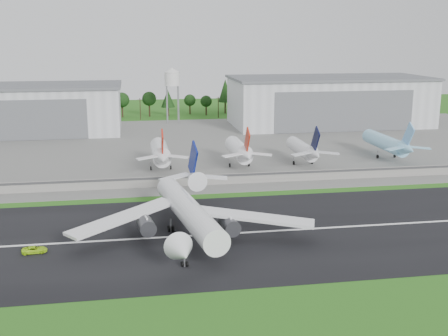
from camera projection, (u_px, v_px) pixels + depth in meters
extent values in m
plane|color=#205814|center=(260.00, 248.00, 125.13)|extent=(600.00, 600.00, 0.00)
cube|color=black|center=(250.00, 232.00, 134.71)|extent=(320.00, 60.00, 0.10)
cube|color=white|center=(250.00, 232.00, 134.70)|extent=(220.00, 1.00, 0.02)
cube|color=slate|center=(197.00, 146.00, 240.25)|extent=(320.00, 150.00, 0.10)
cube|color=gray|center=(221.00, 179.00, 177.49)|extent=(240.00, 0.50, 3.50)
cube|color=#38383A|center=(221.00, 176.00, 176.91)|extent=(240.00, 0.12, 0.70)
cube|color=silver|center=(19.00, 111.00, 268.05)|extent=(95.00, 42.00, 22.00)
cube|color=#595B60|center=(17.00, 86.00, 265.36)|extent=(97.00, 44.00, 1.20)
cube|color=#595B60|center=(10.00, 121.00, 248.17)|extent=(66.50, 0.30, 18.04)
cube|color=silver|center=(329.00, 102.00, 292.69)|extent=(100.00, 45.00, 24.00)
cube|color=#595B60|center=(330.00, 78.00, 289.77)|extent=(102.00, 47.00, 1.20)
cube|color=#595B60|center=(345.00, 112.00, 271.40)|extent=(70.00, 0.30, 19.68)
cylinder|color=#99999E|center=(167.00, 105.00, 296.15)|extent=(0.50, 0.50, 20.00)
cylinder|color=#99999E|center=(178.00, 104.00, 302.87)|extent=(0.50, 0.50, 20.00)
cylinder|color=silver|center=(172.00, 79.00, 296.38)|extent=(8.00, 8.00, 7.00)
cone|color=silver|center=(172.00, 70.00, 295.29)|extent=(8.40, 8.40, 2.40)
cylinder|color=white|center=(189.00, 211.00, 130.90)|extent=(12.50, 44.37, 5.80)
cone|color=white|center=(182.00, 251.00, 106.59)|extent=(6.65, 6.82, 5.80)
cone|color=white|center=(193.00, 178.00, 156.40)|extent=(6.83, 9.74, 5.51)
cube|color=navy|center=(193.00, 160.00, 154.69)|extent=(1.96, 9.50, 11.13)
cube|color=white|center=(253.00, 217.00, 129.31)|extent=(28.24, 14.38, 2.65)
cylinder|color=#333338|center=(230.00, 226.00, 128.16)|extent=(4.60, 6.02, 3.80)
cube|color=white|center=(211.00, 177.00, 155.88)|extent=(9.40, 4.59, 0.98)
cube|color=white|center=(123.00, 217.00, 128.98)|extent=(25.69, 21.18, 2.65)
cylinder|color=#333338|center=(146.00, 226.00, 127.95)|extent=(4.60, 6.02, 3.80)
cube|color=white|center=(175.00, 177.00, 155.77)|extent=(9.48, 6.92, 0.98)
cube|color=#99999E|center=(188.00, 235.00, 128.06)|extent=(14.49, 31.18, 3.20)
cylinder|color=black|center=(171.00, 229.00, 135.01)|extent=(0.63, 1.54, 1.50)
imported|color=#B1E91B|center=(35.00, 250.00, 121.81)|extent=(5.55, 2.91, 1.49)
cylinder|color=white|center=(160.00, 152.00, 197.65)|extent=(6.18, 24.00, 6.18)
cone|color=white|center=(163.00, 158.00, 182.55)|extent=(5.88, 7.00, 5.88)
cube|color=#B51D0D|center=(162.00, 144.00, 181.91)|extent=(0.45, 8.59, 10.02)
cylinder|color=#99999E|center=(151.00, 166.00, 196.23)|extent=(0.32, 0.32, 3.00)
cylinder|color=#99999E|center=(171.00, 165.00, 197.36)|extent=(0.32, 0.32, 3.00)
cylinder|color=black|center=(151.00, 168.00, 196.40)|extent=(0.40, 1.40, 1.40)
cylinder|color=white|center=(238.00, 150.00, 202.19)|extent=(5.88, 24.00, 5.88)
cone|color=white|center=(247.00, 156.00, 187.09)|extent=(5.58, 7.00, 5.58)
cube|color=#AF210D|center=(247.00, 141.00, 186.46)|extent=(0.45, 8.59, 10.02)
cylinder|color=#99999E|center=(230.00, 163.00, 200.74)|extent=(0.32, 0.32, 3.00)
cylinder|color=#99999E|center=(249.00, 163.00, 201.86)|extent=(0.32, 0.32, 3.00)
cylinder|color=black|center=(230.00, 165.00, 200.90)|extent=(0.40, 1.40, 1.40)
cylinder|color=silver|center=(302.00, 149.00, 206.09)|extent=(5.08, 24.00, 5.08)
cone|color=silver|center=(315.00, 155.00, 190.99)|extent=(4.83, 7.00, 4.83)
cube|color=black|center=(315.00, 140.00, 190.36)|extent=(0.45, 8.59, 10.02)
cylinder|color=#99999E|center=(294.00, 161.00, 204.55)|extent=(0.32, 0.32, 3.00)
cylinder|color=#99999E|center=(312.00, 160.00, 205.67)|extent=(0.32, 0.32, 3.00)
cylinder|color=black|center=(294.00, 163.00, 204.71)|extent=(0.40, 1.40, 1.40)
cylinder|color=#8CD0F2|center=(385.00, 142.00, 216.41)|extent=(5.62, 30.00, 5.62)
cone|color=#8CD0F2|center=(408.00, 149.00, 198.43)|extent=(5.34, 7.00, 5.34)
cube|color=#73B0EB|center=(408.00, 136.00, 197.80)|extent=(0.45, 8.59, 10.02)
cylinder|color=#99999E|center=(378.00, 155.00, 214.93)|extent=(0.32, 0.32, 3.00)
cylinder|color=#99999E|center=(395.00, 154.00, 216.06)|extent=(0.32, 0.32, 3.00)
cylinder|color=black|center=(378.00, 157.00, 215.09)|extent=(0.40, 1.40, 1.40)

